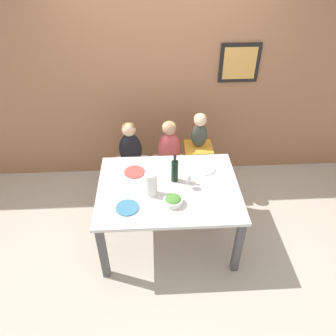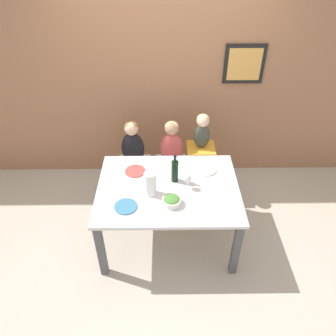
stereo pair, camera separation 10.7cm
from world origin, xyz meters
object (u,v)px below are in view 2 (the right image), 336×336
object	(u,v)px
chair_far_left	(135,168)
wine_glass_near	(188,179)
dinner_plate_front_left	(126,206)
person_child_center	(172,143)
person_baby_right	(202,129)
dinner_plate_back_right	(206,170)
chair_right_highchair	(200,158)
paper_towel_roll	(150,184)
dinner_plate_back_left	(135,171)
salad_bowl_large	(172,201)
wine_bottle	(175,171)
chair_far_center	(171,168)
person_child_left	(133,143)

from	to	relation	value
chair_far_left	wine_glass_near	world-z (taller)	wine_glass_near
wine_glass_near	dinner_plate_front_left	bearing A→B (deg)	-155.94
wine_glass_near	person_child_center	bearing A→B (deg)	100.31
person_baby_right	dinner_plate_front_left	world-z (taller)	person_baby_right
chair_far_left	dinner_plate_back_right	world-z (taller)	dinner_plate_back_right
chair_right_highchair	dinner_plate_front_left	size ratio (longest dim) A/B	3.18
paper_towel_roll	dinner_plate_back_left	size ratio (longest dim) A/B	1.17
paper_towel_roll	dinner_plate_back_left	bearing A→B (deg)	116.58
person_baby_right	salad_bowl_large	size ratio (longest dim) A/B	2.38
person_child_center	dinner_plate_back_right	size ratio (longest dim) A/B	2.66
salad_bowl_large	dinner_plate_back_left	distance (m)	0.62
person_baby_right	paper_towel_roll	distance (m)	1.05
wine_bottle	dinner_plate_back_left	bearing A→B (deg)	160.09
chair_far_center	person_baby_right	size ratio (longest dim) A/B	1.05
dinner_plate_back_left	dinner_plate_back_right	size ratio (longest dim) A/B	1.00
dinner_plate_back_right	dinner_plate_front_left	bearing A→B (deg)	-146.02
person_child_left	dinner_plate_back_left	size ratio (longest dim) A/B	2.66
wine_glass_near	salad_bowl_large	world-z (taller)	wine_glass_near
chair_far_left	dinner_plate_back_right	distance (m)	1.03
chair_far_left	chair_far_center	xyz separation A→B (m)	(0.46, 0.00, 0.00)
chair_right_highchair	person_child_center	size ratio (longest dim) A/B	1.19
chair_far_left	dinner_plate_back_left	distance (m)	0.64
chair_right_highchair	wine_glass_near	xyz separation A→B (m)	(-0.21, -0.79, 0.32)
dinner_plate_back_left	dinner_plate_back_right	distance (m)	0.76
paper_towel_roll	wine_glass_near	distance (m)	0.38
salad_bowl_large	dinner_plate_front_left	bearing A→B (deg)	-175.08
salad_bowl_large	wine_bottle	bearing A→B (deg)	83.55
chair_far_center	wine_bottle	size ratio (longest dim) A/B	1.43
paper_towel_roll	salad_bowl_large	bearing A→B (deg)	-35.67
person_baby_right	wine_glass_near	bearing A→B (deg)	-105.08
chair_right_highchair	dinner_plate_back_right	world-z (taller)	dinner_plate_back_right
wine_glass_near	paper_towel_roll	bearing A→B (deg)	-167.37
salad_bowl_large	chair_far_left	bearing A→B (deg)	113.70
chair_right_highchair	dinner_plate_back_left	size ratio (longest dim) A/B	3.18
chair_far_center	paper_towel_roll	bearing A→B (deg)	-104.44
chair_far_left	person_child_left	size ratio (longest dim) A/B	0.79
chair_far_left	dinner_plate_back_left	size ratio (longest dim) A/B	2.10
chair_far_center	wine_glass_near	world-z (taller)	wine_glass_near
person_child_center	dinner_plate_front_left	size ratio (longest dim) A/B	2.66
chair_far_left	chair_right_highchair	distance (m)	0.83
person_child_left	person_baby_right	xyz separation A→B (m)	(0.82, 0.00, 0.19)
paper_towel_roll	wine_glass_near	xyz separation A→B (m)	(0.37, 0.08, -0.01)
person_child_center	dinner_plate_back_left	distance (m)	0.65
person_baby_right	wine_glass_near	size ratio (longest dim) A/B	2.66
chair_far_left	chair_right_highchair	bearing A→B (deg)	0.00
dinner_plate_back_left	dinner_plate_back_right	xyz separation A→B (m)	(0.76, 0.01, 0.00)
person_baby_right	paper_towel_roll	size ratio (longest dim) A/B	1.70
person_child_left	person_baby_right	size ratio (longest dim) A/B	1.34
dinner_plate_back_left	person_child_left	bearing A→B (deg)	97.31
person_child_left	dinner_plate_front_left	bearing A→B (deg)	-89.26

